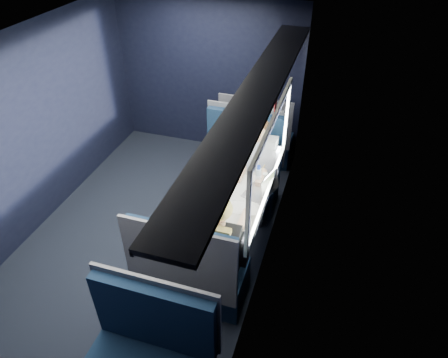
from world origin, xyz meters
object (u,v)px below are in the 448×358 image
(table, at_px, (236,202))
(laptop, at_px, (264,189))
(seat_bay_far, at_px, (192,273))
(bottle_small, at_px, (258,176))
(cup, at_px, (265,176))
(seat_bay_near, at_px, (239,173))
(woman, at_px, (222,244))
(seat_row_front, at_px, (257,139))
(man, at_px, (257,164))

(table, height_order, laptop, laptop)
(seat_bay_far, relative_size, bottle_small, 5.28)
(laptop, distance_m, cup, 0.27)
(table, relative_size, seat_bay_near, 0.79)
(table, height_order, bottle_small, bottle_small)
(seat_bay_near, height_order, laptop, seat_bay_near)
(cup, bearing_deg, bottle_small, -123.12)
(laptop, relative_size, cup, 4.92)
(woman, distance_m, laptop, 0.87)
(laptop, bearing_deg, woman, -103.66)
(seat_bay_near, xyz_separation_m, seat_row_front, (0.01, 0.93, -0.02))
(table, xyz_separation_m, seat_bay_far, (-0.18, -0.87, -0.25))
(bottle_small, xyz_separation_m, cup, (0.06, 0.09, -0.06))
(man, distance_m, laptop, 0.60)
(table, height_order, cup, cup)
(woman, distance_m, bottle_small, 1.03)
(cup, bearing_deg, laptop, -80.94)
(seat_bay_far, bearing_deg, cup, 72.06)
(seat_row_front, distance_m, cup, 1.50)
(woman, xyz_separation_m, laptop, (0.21, 0.85, 0.08))
(seat_row_front, bearing_deg, cup, -73.47)
(table, distance_m, cup, 0.48)
(woman, bearing_deg, bottle_small, 84.22)
(seat_row_front, xyz_separation_m, cup, (0.41, -1.39, 0.37))
(table, distance_m, seat_row_front, 1.82)
(woman, xyz_separation_m, bottle_small, (0.10, 1.02, 0.12))
(man, bearing_deg, seat_bay_far, -99.03)
(seat_bay_far, relative_size, seat_row_front, 1.09)
(man, xyz_separation_m, bottle_small, (0.10, -0.39, 0.13))
(table, distance_m, woman, 0.71)
(table, bearing_deg, woman, -84.55)
(table, bearing_deg, seat_bay_near, 102.74)
(cup, bearing_deg, woman, -98.38)
(woman, bearing_deg, seat_row_front, 95.70)
(seat_row_front, xyz_separation_m, laptop, (0.46, -1.66, 0.40))
(seat_bay_near, relative_size, seat_row_front, 1.09)
(seat_bay_near, height_order, cup, seat_bay_near)
(cup, bearing_deg, table, -119.85)
(seat_bay_far, bearing_deg, bottle_small, 73.41)
(man, xyz_separation_m, woman, (0.00, -1.41, 0.01))
(table, xyz_separation_m, woman, (0.07, -0.71, 0.06))
(bottle_small, bearing_deg, laptop, -59.01)
(seat_bay_far, relative_size, laptop, 3.16)
(laptop, xyz_separation_m, cup, (-0.04, 0.26, -0.03))
(cup, bearing_deg, seat_row_front, 106.53)
(seat_bay_near, relative_size, bottle_small, 5.28)
(seat_row_front, distance_m, bottle_small, 1.59)
(seat_bay_near, distance_m, seat_bay_far, 1.74)
(seat_bay_near, xyz_separation_m, man, (0.26, -0.17, 0.29))
(seat_bay_near, distance_m, bottle_small, 0.79)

